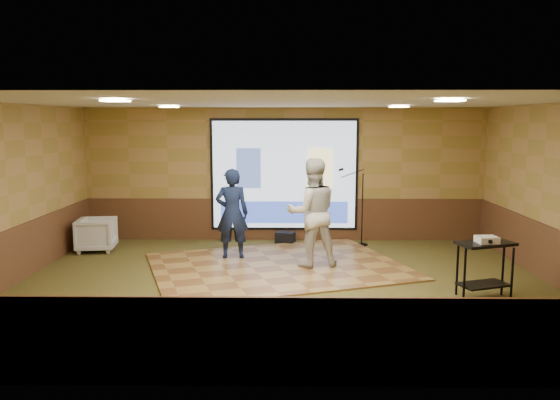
{
  "coord_description": "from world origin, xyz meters",
  "views": [
    {
      "loc": [
        0.07,
        -8.77,
        2.72
      ],
      "look_at": [
        -0.06,
        0.89,
        1.3
      ],
      "focal_mm": 35.0,
      "sensor_mm": 36.0,
      "label": 1
    }
  ],
  "objects_px": {
    "projector_screen": "(284,176)",
    "player_right": "(312,213)",
    "mic_stand": "(359,223)",
    "duffel_bag": "(285,238)",
    "projector": "(487,240)",
    "banquet_chair": "(97,235)",
    "player_left": "(232,213)",
    "av_table": "(485,260)",
    "dance_floor": "(278,266)"
  },
  "relations": [
    {
      "from": "dance_floor",
      "to": "player_left",
      "type": "distance_m",
      "value": 1.4
    },
    {
      "from": "projector_screen",
      "to": "player_right",
      "type": "relative_size",
      "value": 1.66
    },
    {
      "from": "av_table",
      "to": "dance_floor",
      "type": "bearing_deg",
      "value": 150.96
    },
    {
      "from": "player_left",
      "to": "av_table",
      "type": "bearing_deg",
      "value": 146.97
    },
    {
      "from": "projector_screen",
      "to": "player_right",
      "type": "bearing_deg",
      "value": -77.1
    },
    {
      "from": "player_left",
      "to": "duffel_bag",
      "type": "distance_m",
      "value": 1.92
    },
    {
      "from": "projector_screen",
      "to": "player_left",
      "type": "relative_size",
      "value": 1.88
    },
    {
      "from": "projector",
      "to": "mic_stand",
      "type": "height_order",
      "value": "mic_stand"
    },
    {
      "from": "dance_floor",
      "to": "mic_stand",
      "type": "height_order",
      "value": "mic_stand"
    },
    {
      "from": "player_left",
      "to": "mic_stand",
      "type": "xyz_separation_m",
      "value": [
        2.66,
        1.27,
        -0.42
      ]
    },
    {
      "from": "player_left",
      "to": "projector",
      "type": "distance_m",
      "value": 4.74
    },
    {
      "from": "player_right",
      "to": "banquet_chair",
      "type": "height_order",
      "value": "player_right"
    },
    {
      "from": "mic_stand",
      "to": "banquet_chair",
      "type": "bearing_deg",
      "value": 179.99
    },
    {
      "from": "banquet_chair",
      "to": "duffel_bag",
      "type": "relative_size",
      "value": 1.89
    },
    {
      "from": "banquet_chair",
      "to": "projector_screen",
      "type": "bearing_deg",
      "value": -81.68
    },
    {
      "from": "player_left",
      "to": "banquet_chair",
      "type": "bearing_deg",
      "value": -15.53
    },
    {
      "from": "duffel_bag",
      "to": "av_table",
      "type": "bearing_deg",
      "value": -50.86
    },
    {
      "from": "mic_stand",
      "to": "duffel_bag",
      "type": "bearing_deg",
      "value": 168.63
    },
    {
      "from": "player_left",
      "to": "banquet_chair",
      "type": "height_order",
      "value": "player_left"
    },
    {
      "from": "projector",
      "to": "mic_stand",
      "type": "xyz_separation_m",
      "value": [
        -1.43,
        3.67,
        -0.44
      ]
    },
    {
      "from": "player_right",
      "to": "mic_stand",
      "type": "xyz_separation_m",
      "value": [
        1.12,
        1.85,
        -0.54
      ]
    },
    {
      "from": "player_left",
      "to": "duffel_bag",
      "type": "xyz_separation_m",
      "value": [
        1.04,
        1.41,
        -0.79
      ]
    },
    {
      "from": "mic_stand",
      "to": "player_left",
      "type": "bearing_deg",
      "value": -160.98
    },
    {
      "from": "projector_screen",
      "to": "av_table",
      "type": "height_order",
      "value": "projector_screen"
    },
    {
      "from": "av_table",
      "to": "projector",
      "type": "xyz_separation_m",
      "value": [
        -0.0,
        -0.05,
        0.33
      ]
    },
    {
      "from": "dance_floor",
      "to": "player_right",
      "type": "height_order",
      "value": "player_right"
    },
    {
      "from": "projector_screen",
      "to": "dance_floor",
      "type": "height_order",
      "value": "projector_screen"
    },
    {
      "from": "projector_screen",
      "to": "duffel_bag",
      "type": "relative_size",
      "value": 8.18
    },
    {
      "from": "av_table",
      "to": "duffel_bag",
      "type": "distance_m",
      "value": 4.87
    },
    {
      "from": "dance_floor",
      "to": "mic_stand",
      "type": "distance_m",
      "value": 2.59
    },
    {
      "from": "player_right",
      "to": "av_table",
      "type": "bearing_deg",
      "value": 134.4
    },
    {
      "from": "duffel_bag",
      "to": "mic_stand",
      "type": "bearing_deg",
      "value": -4.92
    },
    {
      "from": "mic_stand",
      "to": "banquet_chair",
      "type": "height_order",
      "value": "mic_stand"
    },
    {
      "from": "player_right",
      "to": "banquet_chair",
      "type": "bearing_deg",
      "value": -26.26
    },
    {
      "from": "player_left",
      "to": "av_table",
      "type": "distance_m",
      "value": 4.73
    },
    {
      "from": "av_table",
      "to": "mic_stand",
      "type": "height_order",
      "value": "mic_stand"
    },
    {
      "from": "projector",
      "to": "banquet_chair",
      "type": "bearing_deg",
      "value": 149.66
    },
    {
      "from": "player_left",
      "to": "mic_stand",
      "type": "distance_m",
      "value": 2.97
    },
    {
      "from": "mic_stand",
      "to": "duffel_bag",
      "type": "relative_size",
      "value": 4.2
    },
    {
      "from": "projector_screen",
      "to": "player_left",
      "type": "xyz_separation_m",
      "value": [
        -1.01,
        -1.73,
        -0.56
      ]
    },
    {
      "from": "mic_stand",
      "to": "duffel_bag",
      "type": "xyz_separation_m",
      "value": [
        -1.62,
        0.14,
        -0.37
      ]
    },
    {
      "from": "dance_floor",
      "to": "duffel_bag",
      "type": "distance_m",
      "value": 1.99
    },
    {
      "from": "projector_screen",
      "to": "player_right",
      "type": "xyz_separation_m",
      "value": [
        0.53,
        -2.32,
        -0.44
      ]
    },
    {
      "from": "dance_floor",
      "to": "player_right",
      "type": "relative_size",
      "value": 2.26
    },
    {
      "from": "dance_floor",
      "to": "projector",
      "type": "relative_size",
      "value": 15.04
    },
    {
      "from": "banquet_chair",
      "to": "duffel_bag",
      "type": "bearing_deg",
      "value": -86.3
    },
    {
      "from": "projector_screen",
      "to": "banquet_chair",
      "type": "relative_size",
      "value": 4.32
    },
    {
      "from": "player_left",
      "to": "av_table",
      "type": "height_order",
      "value": "player_left"
    },
    {
      "from": "dance_floor",
      "to": "player_right",
      "type": "distance_m",
      "value": 1.2
    },
    {
      "from": "dance_floor",
      "to": "banquet_chair",
      "type": "bearing_deg",
      "value": 162.27
    }
  ]
}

